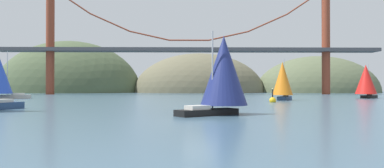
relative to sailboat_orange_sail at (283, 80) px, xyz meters
The scene contains 9 objects.
ground_plane 44.29m from the sailboat_orange_sail, 113.18° to the right, with size 360.00×360.00×0.00m, color #426075.
headland_center 95.33m from the sailboat_orange_sail, 97.46° to the left, with size 60.44×44.00×36.24m, color #6B664C.
headland_left 119.04m from the sailboat_orange_sail, 127.46° to the left, with size 65.89×44.00×47.48m, color #4C5B3D.
headland_right 103.69m from the sailboat_orange_sail, 65.70° to the left, with size 56.91×44.00×33.87m, color #5B6647.
suspension_bridge 58.59m from the sailboat_orange_sail, 107.69° to the left, with size 132.08×6.00×37.38m.
sailboat_orange_sail is the anchor object (origin of this frame).
sailboat_navy_sail 36.79m from the sailboat_orange_sail, 114.14° to the right, with size 7.59×6.45×7.60m.
sailboat_red_spinnaker 24.79m from the sailboat_orange_sail, 27.25° to the left, with size 7.41×7.10×7.75m.
channel_buoy 10.06m from the sailboat_orange_sail, 115.70° to the right, with size 1.10×1.10×2.64m.
Camera 1 is at (-1.09, -24.65, 2.52)m, focal length 32.22 mm.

